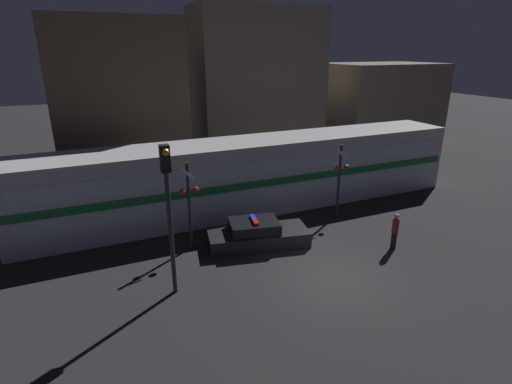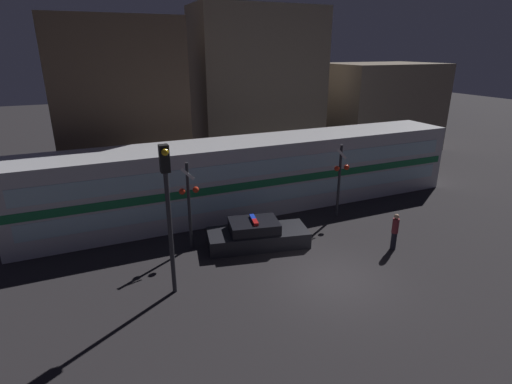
{
  "view_description": "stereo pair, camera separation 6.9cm",
  "coord_description": "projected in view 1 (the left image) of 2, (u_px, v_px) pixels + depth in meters",
  "views": [
    {
      "loc": [
        -8.0,
        -10.81,
        8.23
      ],
      "look_at": [
        -0.65,
        5.74,
        1.69
      ],
      "focal_mm": 28.0,
      "sensor_mm": 36.0,
      "label": 1
    },
    {
      "loc": [
        -7.94,
        -10.84,
        8.23
      ],
      "look_at": [
        -0.65,
        5.74,
        1.69
      ],
      "focal_mm": 28.0,
      "sensor_mm": 36.0,
      "label": 2
    }
  ],
  "objects": [
    {
      "name": "police_car",
      "position": [
        257.0,
        235.0,
        17.58
      ],
      "size": [
        4.64,
        2.58,
        1.28
      ],
      "rotation": [
        0.0,
        0.0,
        -0.2
      ],
      "color": "black",
      "rests_on": "ground_plane"
    },
    {
      "name": "train",
      "position": [
        254.0,
        175.0,
        21.25
      ],
      "size": [
        23.62,
        3.05,
        3.76
      ],
      "color": "silver",
      "rests_on": "ground_plane"
    },
    {
      "name": "ground_plane",
      "position": [
        333.0,
        278.0,
        15.14
      ],
      "size": [
        120.0,
        120.0,
        0.0
      ],
      "primitive_type": "plane",
      "color": "#262326"
    },
    {
      "name": "building_center",
      "position": [
        257.0,
        88.0,
        29.04
      ],
      "size": [
        9.15,
        4.49,
        10.99
      ],
      "color": "#726656",
      "rests_on": "ground_plane"
    },
    {
      "name": "pedestrian",
      "position": [
        395.0,
        231.0,
        17.09
      ],
      "size": [
        0.28,
        0.28,
        1.65
      ],
      "color": "black",
      "rests_on": "ground_plane"
    },
    {
      "name": "traffic_light_corner",
      "position": [
        168.0,
        201.0,
        13.13
      ],
      "size": [
        0.3,
        0.46,
        5.38
      ],
      "color": "#2D2D33",
      "rests_on": "ground_plane"
    },
    {
      "name": "building_right",
      "position": [
        379.0,
        107.0,
        34.03
      ],
      "size": [
        9.23,
        6.32,
        7.08
      ],
      "color": "#726656",
      "rests_on": "ground_plane"
    },
    {
      "name": "building_left",
      "position": [
        120.0,
        108.0,
        23.16
      ],
      "size": [
        7.21,
        4.32,
        9.89
      ],
      "color": "brown",
      "rests_on": "ground_plane"
    },
    {
      "name": "crossing_signal_far",
      "position": [
        189.0,
        200.0,
        16.69
      ],
      "size": [
        0.84,
        0.34,
        3.85
      ],
      "color": "#2D2D33",
      "rests_on": "ground_plane"
    },
    {
      "name": "crossing_signal_near",
      "position": [
        340.0,
        176.0,
        20.0
      ],
      "size": [
        0.84,
        0.34,
        3.78
      ],
      "color": "#2D2D33",
      "rests_on": "ground_plane"
    }
  ]
}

